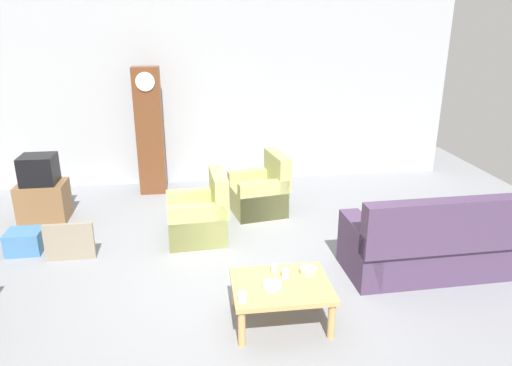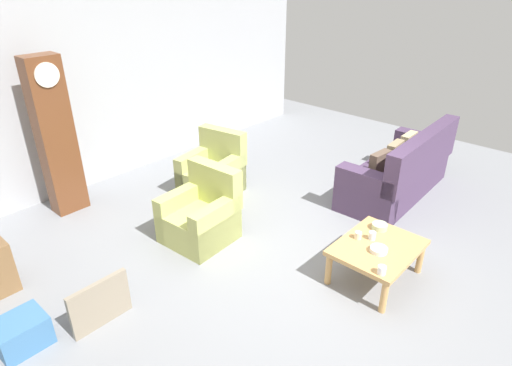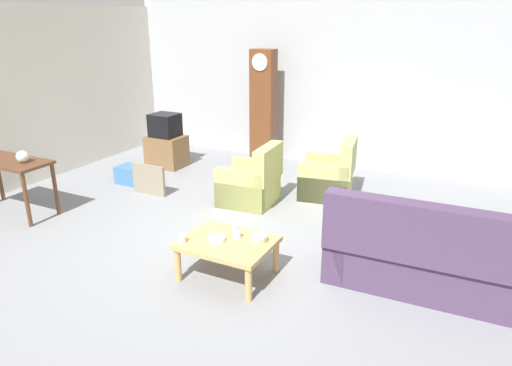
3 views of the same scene
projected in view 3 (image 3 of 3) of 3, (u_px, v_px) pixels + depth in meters
ground_plane at (241, 237)px, 6.01m from camera, size 10.40×10.40×0.00m
garage_door_wall at (335, 79)px, 8.50m from camera, size 8.40×0.16×3.20m
pegboard_wall_left at (27, 97)px, 7.66m from camera, size 0.12×6.40×2.88m
couch_floral at (432, 259)px, 4.74m from camera, size 2.13×0.94×1.04m
armchair_olive_near at (251, 184)px, 7.02m from camera, size 0.84×0.81×0.92m
armchair_olive_far at (329, 178)px, 7.29m from camera, size 0.91×0.89×0.92m
coffee_table_wood at (227, 246)px, 5.00m from camera, size 0.96×0.76×0.42m
console_table_dark at (8, 168)px, 6.56m from camera, size 1.30×0.56×0.80m
grandfather_clock at (263, 108)px, 8.72m from camera, size 0.44×0.30×2.13m
tv_stand_cabinet at (167, 151)px, 8.79m from camera, size 0.68×0.52×0.58m
tv_crt at (165, 125)px, 8.62m from camera, size 0.48×0.44×0.42m
framed_picture_leaning at (149, 180)px, 7.40m from camera, size 0.60×0.05×0.49m
storage_box_blue at (131, 174)px, 7.94m from camera, size 0.43×0.37×0.29m
glass_dome_cloche at (22, 157)px, 6.36m from camera, size 0.17×0.17×0.17m
cup_white_porcelain at (182, 239)px, 4.93m from camera, size 0.08×0.08×0.09m
cup_blue_rimmed at (237, 234)px, 5.03m from camera, size 0.08×0.08×0.09m
cup_cream_tall at (236, 229)px, 5.17m from camera, size 0.08×0.08×0.08m
bowl_white_stacked at (217, 239)px, 4.97m from camera, size 0.18×0.18×0.05m
bowl_shallow_green at (259, 238)px, 4.96m from camera, size 0.18×0.18×0.07m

